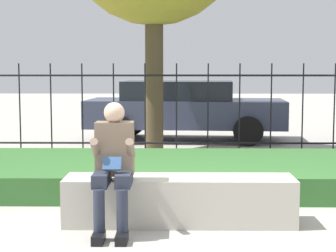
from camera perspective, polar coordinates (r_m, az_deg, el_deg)
The scene contains 6 objects.
ground_plane at distance 6.03m, azimuth 3.54°, elevation -9.85°, with size 60.00×60.00×0.00m, color #A8A399.
stone_bench at distance 5.96m, azimuth 1.16°, elevation -7.80°, with size 2.41×0.53×0.50m.
person_seated_reader at distance 5.60m, azimuth -5.54°, elevation -3.56°, with size 0.42×0.73×1.30m.
grass_berm at distance 7.89m, azimuth 2.86°, elevation -4.80°, with size 9.57×2.51×0.34m.
iron_fence at distance 9.65m, azimuth 2.48°, elevation 1.51°, with size 7.57×0.03×1.71m.
car_parked_center at distance 12.67m, azimuth 1.62°, elevation 1.80°, with size 4.52×2.10×1.34m.
Camera 1 is at (-0.29, -5.79, 1.64)m, focal length 60.00 mm.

